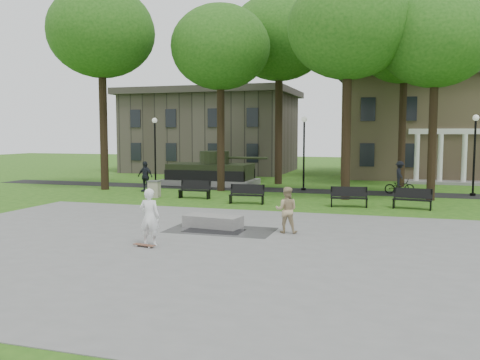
{
  "coord_description": "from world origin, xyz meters",
  "views": [
    {
      "loc": [
        6.12,
        -19.92,
        3.64
      ],
      "look_at": [
        -1.05,
        3.43,
        1.4
      ],
      "focal_mm": 38.0,
      "sensor_mm": 36.0,
      "label": 1
    }
  ],
  "objects_px": {
    "cyclist": "(400,180)",
    "friend_watching": "(286,210)",
    "concrete_block": "(213,221)",
    "park_bench_0": "(195,189)",
    "skateboarder": "(150,217)",
    "trash_bin": "(154,189)"
  },
  "relations": [
    {
      "from": "friend_watching",
      "to": "park_bench_0",
      "type": "xyz_separation_m",
      "value": [
        -7.02,
        8.42,
        -0.34
      ]
    },
    {
      "from": "park_bench_0",
      "to": "friend_watching",
      "type": "bearing_deg",
      "value": -49.21
    },
    {
      "from": "park_bench_0",
      "to": "trash_bin",
      "type": "distance_m",
      "value": 2.42
    },
    {
      "from": "cyclist",
      "to": "friend_watching",
      "type": "bearing_deg",
      "value": 152.43
    },
    {
      "from": "friend_watching",
      "to": "park_bench_0",
      "type": "bearing_deg",
      "value": -56.48
    },
    {
      "from": "friend_watching",
      "to": "cyclist",
      "type": "height_order",
      "value": "cyclist"
    },
    {
      "from": "park_bench_0",
      "to": "concrete_block",
      "type": "bearing_deg",
      "value": -62.48
    },
    {
      "from": "friend_watching",
      "to": "trash_bin",
      "type": "xyz_separation_m",
      "value": [
        -9.42,
        8.16,
        -0.38
      ]
    },
    {
      "from": "concrete_block",
      "to": "trash_bin",
      "type": "distance_m",
      "value": 10.18
    },
    {
      "from": "friend_watching",
      "to": "park_bench_0",
      "type": "height_order",
      "value": "friend_watching"
    },
    {
      "from": "park_bench_0",
      "to": "skateboarder",
      "type": "bearing_deg",
      "value": -73.71
    },
    {
      "from": "friend_watching",
      "to": "park_bench_0",
      "type": "relative_size",
      "value": 0.94
    },
    {
      "from": "skateboarder",
      "to": "friend_watching",
      "type": "bearing_deg",
      "value": -141.58
    },
    {
      "from": "skateboarder",
      "to": "trash_bin",
      "type": "distance_m",
      "value": 12.86
    },
    {
      "from": "cyclist",
      "to": "park_bench_0",
      "type": "distance_m",
      "value": 12.42
    },
    {
      "from": "skateboarder",
      "to": "friend_watching",
      "type": "xyz_separation_m",
      "value": [
        3.79,
        3.39,
        -0.09
      ]
    },
    {
      "from": "concrete_block",
      "to": "park_bench_0",
      "type": "height_order",
      "value": "park_bench_0"
    },
    {
      "from": "friend_watching",
      "to": "cyclist",
      "type": "bearing_deg",
      "value": -112.23
    },
    {
      "from": "skateboarder",
      "to": "park_bench_0",
      "type": "bearing_deg",
      "value": -78.13
    },
    {
      "from": "skateboarder",
      "to": "park_bench_0",
      "type": "height_order",
      "value": "skateboarder"
    },
    {
      "from": "trash_bin",
      "to": "friend_watching",
      "type": "bearing_deg",
      "value": -40.88
    },
    {
      "from": "concrete_block",
      "to": "park_bench_0",
      "type": "relative_size",
      "value": 1.22
    }
  ]
}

